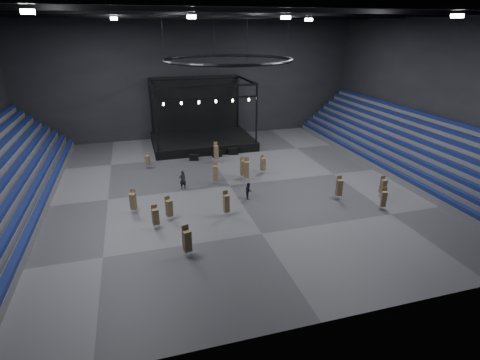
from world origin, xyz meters
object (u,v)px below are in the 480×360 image
object	(u,v)px
chair_stack_7	(148,160)
man_center	(183,180)
crew_member	(249,191)
chair_stack_3	(339,187)
flight_case_right	(233,151)
flight_case_mid	(217,154)
chair_stack_1	(383,186)
chair_stack_5	(215,173)
chair_stack_2	(243,167)
chair_stack_10	(155,216)
chair_stack_0	(187,240)
chair_stack_4	(216,152)
chair_stack_12	(384,198)
chair_stack_9	(263,164)
chair_stack_11	(133,201)
flight_case_left	(194,157)
chair_stack_13	(169,208)
chair_stack_8	(247,169)
chair_stack_6	(226,203)
stage	(201,134)

from	to	relation	value
chair_stack_7	man_center	world-z (taller)	man_center
crew_member	man_center	bearing A→B (deg)	65.80
chair_stack_3	man_center	world-z (taller)	chair_stack_3
flight_case_right	flight_case_mid	bearing A→B (deg)	-168.77
chair_stack_1	chair_stack_5	xyz separation A→B (m)	(-15.34, 7.92, 0.14)
chair_stack_2	chair_stack_10	size ratio (longest dim) A/B	1.18
flight_case_right	chair_stack_5	distance (m)	10.47
chair_stack_10	chair_stack_0	bearing A→B (deg)	-80.11
chair_stack_4	chair_stack_12	distance (m)	21.17
chair_stack_10	chair_stack_9	bearing A→B (deg)	24.91
chair_stack_3	chair_stack_12	bearing A→B (deg)	-40.56
chair_stack_12	flight_case_mid	bearing A→B (deg)	145.07
chair_stack_11	chair_stack_12	world-z (taller)	chair_stack_11
flight_case_left	chair_stack_13	size ratio (longest dim) A/B	0.51
chair_stack_8	man_center	xyz separation A→B (m)	(-7.07, -0.13, -0.41)
chair_stack_1	chair_stack_2	bearing A→B (deg)	143.52
chair_stack_3	crew_member	size ratio (longest dim) A/B	1.48
chair_stack_3	chair_stack_9	world-z (taller)	chair_stack_3
chair_stack_2	chair_stack_10	world-z (taller)	chair_stack_2
chair_stack_9	chair_stack_10	size ratio (longest dim) A/B	1.01
chair_stack_13	chair_stack_10	bearing A→B (deg)	-160.93
flight_case_mid	chair_stack_0	distance (m)	23.06
flight_case_mid	chair_stack_4	world-z (taller)	chair_stack_4
chair_stack_6	chair_stack_7	distance (m)	15.77
chair_stack_8	chair_stack_9	distance (m)	3.12
chair_stack_11	crew_member	size ratio (longest dim) A/B	1.41
stage	chair_stack_1	bearing A→B (deg)	-58.91
flight_case_right	chair_stack_6	distance (m)	17.68
chair_stack_4	flight_case_left	bearing A→B (deg)	147.42
flight_case_mid	chair_stack_10	distance (m)	19.39
chair_stack_0	chair_stack_12	distance (m)	18.88
flight_case_mid	chair_stack_3	bearing A→B (deg)	-61.83
chair_stack_0	chair_stack_10	distance (m)	5.19
chair_stack_2	chair_stack_10	distance (m)	13.64
flight_case_mid	chair_stack_4	size ratio (longest dim) A/B	0.48
chair_stack_0	chair_stack_9	distance (m)	18.30
chair_stack_4	man_center	bearing A→B (deg)	-130.63
stage	man_center	bearing A→B (deg)	-107.58
chair_stack_6	chair_stack_9	bearing A→B (deg)	44.65
chair_stack_13	chair_stack_5	bearing A→B (deg)	25.75
crew_member	stage	bearing A→B (deg)	14.11
chair_stack_1	chair_stack_6	distance (m)	16.03
chair_stack_2	crew_member	world-z (taller)	chair_stack_2
chair_stack_5	chair_stack_7	xyz separation A→B (m)	(-6.78, 7.07, -0.28)
flight_case_right	chair_stack_6	size ratio (longest dim) A/B	0.57
chair_stack_1	crew_member	bearing A→B (deg)	164.79
chair_stack_6	crew_member	xyz separation A→B (m)	(3.04, 2.98, -0.42)
chair_stack_2	chair_stack_4	size ratio (longest dim) A/B	0.98
flight_case_mid	man_center	world-z (taller)	man_center
flight_case_right	chair_stack_4	bearing A→B (deg)	-140.54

